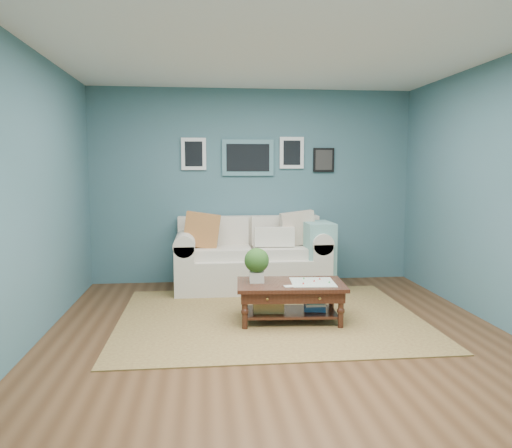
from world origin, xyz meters
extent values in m
plane|color=brown|center=(0.00, 0.00, 0.00)|extent=(5.00, 5.00, 0.00)
plane|color=white|center=(0.00, 0.00, 2.70)|extent=(5.00, 5.00, 0.00)
cube|color=#3E676B|center=(0.00, 2.50, 1.35)|extent=(4.50, 0.02, 2.70)
cube|color=#3E676B|center=(0.00, -2.50, 1.35)|extent=(4.50, 0.02, 2.70)
cube|color=#3E676B|center=(-2.25, 0.00, 1.35)|extent=(0.02, 5.00, 2.70)
cube|color=#3E676B|center=(2.25, 0.00, 1.35)|extent=(0.02, 5.00, 2.70)
cube|color=slate|center=(-0.07, 2.48, 1.75)|extent=(0.72, 0.03, 0.50)
cube|color=black|center=(-0.07, 2.46, 1.75)|extent=(0.60, 0.01, 0.38)
cube|color=white|center=(-0.82, 2.48, 1.80)|extent=(0.34, 0.03, 0.44)
cube|color=white|center=(0.55, 2.48, 1.82)|extent=(0.34, 0.03, 0.44)
cube|color=black|center=(1.01, 2.48, 1.72)|extent=(0.30, 0.03, 0.34)
cube|color=brown|center=(-0.01, 0.66, 0.01)|extent=(3.19, 2.55, 0.01)
cube|color=beige|center=(-0.07, 1.99, 0.22)|extent=(1.49, 0.92, 0.44)
cube|color=beige|center=(-0.07, 2.35, 0.69)|extent=(1.95, 0.23, 0.50)
cube|color=beige|center=(-0.94, 1.99, 0.32)|extent=(0.25, 0.92, 0.65)
cube|color=beige|center=(0.79, 1.99, 0.32)|extent=(0.25, 0.92, 0.65)
cylinder|color=beige|center=(-0.94, 1.99, 0.65)|extent=(0.27, 0.92, 0.27)
cylinder|color=beige|center=(0.79, 1.99, 0.65)|extent=(0.27, 0.92, 0.27)
cube|color=beige|center=(-0.47, 1.93, 0.51)|extent=(0.75, 0.59, 0.14)
cube|color=beige|center=(0.32, 1.93, 0.51)|extent=(0.75, 0.59, 0.14)
cube|color=beige|center=(-0.47, 2.22, 0.76)|extent=(0.75, 0.13, 0.38)
cube|color=beige|center=(0.32, 2.22, 0.76)|extent=(0.75, 0.13, 0.38)
cube|color=#C46E39|center=(-0.72, 1.94, 0.81)|extent=(0.51, 0.18, 0.50)
cube|color=beige|center=(0.55, 2.01, 0.81)|extent=(0.49, 0.19, 0.48)
cube|color=beige|center=(0.22, 1.89, 0.71)|extent=(0.52, 0.13, 0.25)
cube|color=#80B4AB|center=(0.79, 1.86, 0.48)|extent=(0.36, 0.58, 0.84)
cube|color=black|center=(0.19, 0.51, 0.40)|extent=(1.15, 0.72, 0.04)
cube|color=black|center=(0.19, 0.51, 0.32)|extent=(1.07, 0.65, 0.11)
cube|color=black|center=(0.19, 0.51, 0.10)|extent=(0.98, 0.55, 0.02)
sphere|color=gold|center=(-0.09, 0.24, 0.32)|extent=(0.03, 0.03, 0.03)
sphere|color=gold|center=(0.43, 0.20, 0.32)|extent=(0.03, 0.03, 0.03)
cylinder|color=black|center=(-0.30, 0.30, 0.19)|extent=(0.06, 0.06, 0.38)
cylinder|color=black|center=(0.66, 0.23, 0.19)|extent=(0.06, 0.06, 0.38)
cylinder|color=black|center=(-0.27, 0.80, 0.19)|extent=(0.06, 0.06, 0.38)
cylinder|color=black|center=(0.69, 0.73, 0.19)|extent=(0.06, 0.06, 0.38)
cube|color=silver|center=(-0.15, 0.59, 0.47)|extent=(0.16, 0.16, 0.11)
sphere|color=#28531A|center=(-0.15, 0.59, 0.65)|extent=(0.26, 0.26, 0.26)
cube|color=white|center=(0.42, 0.50, 0.42)|extent=(0.47, 0.47, 0.01)
cube|color=#AC8648|center=(-0.04, 0.53, 0.21)|extent=(0.33, 0.24, 0.19)
cube|color=#265A97|center=(0.45, 0.51, 0.17)|extent=(0.23, 0.18, 0.10)
camera|label=1|loc=(-0.71, -4.51, 1.60)|focal=35.00mm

